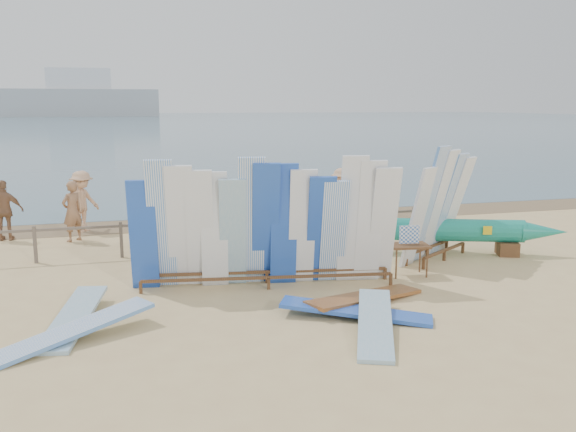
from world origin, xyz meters
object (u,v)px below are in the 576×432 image
object	(u,v)px
flat_board_a	(75,325)
beachgoer_6	(227,212)
beachgoer_extra_1	(5,211)
flat_board_b	(375,331)
beachgoer_4	(224,210)
beachgoer_3	(82,201)
stroller	(296,224)
beachgoer_5	(263,193)
flat_board_c	(365,303)
main_surfboard_rack	(268,228)
vendor_table	(408,259)
outrigger_canoe	(438,231)
beachgoer_1	(72,211)
beachgoer_9	(341,196)
beach_chair_right	(241,235)
beachgoer_10	(432,195)
flat_board_d	(355,318)
flat_board_e	(75,341)
side_surfboard_rack	(438,208)
beach_chair_left	(239,233)

from	to	relation	value
flat_board_a	beachgoer_6	size ratio (longest dim) A/B	1.50
flat_board_a	beachgoer_extra_1	distance (m)	7.89
flat_board_b	beachgoer_4	xyz separation A→B (m)	(-1.33, 7.21, 0.92)
flat_board_b	beachgoer_3	distance (m)	11.21
stroller	beachgoer_5	xyz separation A→B (m)	(-0.15, 3.39, 0.42)
flat_board_c	stroller	distance (m)	5.84
main_surfboard_rack	beachgoer_5	distance (m)	7.81
vendor_table	flat_board_b	world-z (taller)	vendor_table
outrigger_canoe	beachgoer_1	bearing A→B (deg)	176.66
vendor_table	beachgoer_9	distance (m)	5.95
beach_chair_right	beachgoer_10	distance (m)	6.71
flat_board_c	flat_board_d	size ratio (longest dim) A/B	1.00
flat_board_a	beachgoer_extra_1	size ratio (longest dim) A/B	1.59
flat_board_d	outrigger_canoe	bearing A→B (deg)	-17.13
beachgoer_9	main_surfboard_rack	bearing A→B (deg)	-63.34
flat_board_c	flat_board_d	xyz separation A→B (m)	(-0.48, -0.71, 0.00)
beachgoer_1	beachgoer_3	world-z (taller)	beachgoer_3
flat_board_d	beach_chair_right	distance (m)	6.29
flat_board_d	beachgoer_10	xyz separation A→B (m)	(5.67, 7.64, 0.92)
outrigger_canoe	flat_board_b	distance (m)	5.95
flat_board_d	beachgoer_1	distance (m)	9.54
flat_board_c	beach_chair_right	xyz separation A→B (m)	(-1.34, 5.52, 0.26)
flat_board_c	flat_board_e	distance (m)	5.28
flat_board_b	beach_chair_right	xyz separation A→B (m)	(-0.92, 6.93, 0.26)
side_surfboard_rack	stroller	world-z (taller)	side_surfboard_rack
vendor_table	beachgoer_4	world-z (taller)	beachgoer_4
flat_board_d	beachgoer_9	bearing A→B (deg)	8.36
side_surfboard_rack	beachgoer_1	bearing A→B (deg)	119.07
beachgoer_10	beachgoer_3	bearing A→B (deg)	-36.94
beach_chair_right	stroller	bearing A→B (deg)	-17.62
flat_board_a	beachgoer_9	xyz separation A→B (m)	(7.60, 7.16, 0.90)
flat_board_e	beachgoer_1	xyz separation A→B (m)	(-0.49, 7.70, 0.85)
beach_chair_left	main_surfboard_rack	bearing A→B (deg)	-77.10
beachgoer_6	beachgoer_10	xyz separation A→B (m)	(6.88, 1.34, 0.02)
flat_board_d	flat_board_b	distance (m)	0.71
beachgoer_1	beach_chair_left	bearing A→B (deg)	121.81
flat_board_d	beachgoer_extra_1	world-z (taller)	beachgoer_extra_1
outrigger_canoe	beachgoer_5	distance (m)	6.80
flat_board_a	main_surfboard_rack	bearing A→B (deg)	30.82
beach_chair_left	flat_board_c	bearing A→B (deg)	-61.43
stroller	beachgoer_extra_1	size ratio (longest dim) A/B	0.62
flat_board_d	stroller	world-z (taller)	stroller
vendor_table	beachgoer_5	xyz separation A→B (m)	(-1.51, 7.66, 0.47)
beachgoer_6	beachgoer_extra_1	bearing A→B (deg)	46.53
vendor_table	beach_chair_left	distance (m)	5.22
main_surfboard_rack	beach_chair_right	xyz separation A→B (m)	(0.20, 3.93, -0.98)
flat_board_d	beachgoer_4	distance (m)	6.69
flat_board_c	flat_board_d	world-z (taller)	flat_board_c
flat_board_e	beachgoer_9	size ratio (longest dim) A/B	1.50
beachgoer_10	flat_board_b	bearing A→B (deg)	27.55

